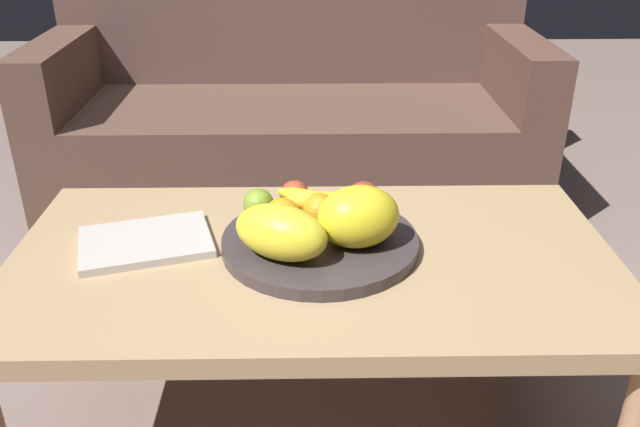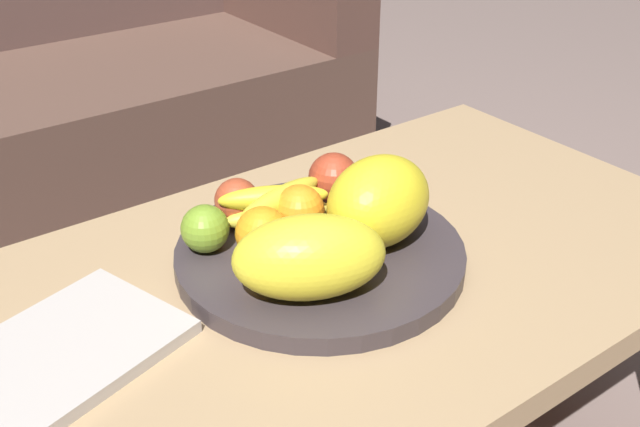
{
  "view_description": "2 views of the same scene",
  "coord_description": "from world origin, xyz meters",
  "px_view_note": "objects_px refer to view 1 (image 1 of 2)",
  "views": [
    {
      "loc": [
        -0.01,
        -1.11,
        1.09
      ],
      "look_at": [
        0.01,
        0.02,
        0.52
      ],
      "focal_mm": 37.47,
      "sensor_mm": 36.0,
      "label": 1
    },
    {
      "loc": [
        -0.49,
        -0.66,
        1.0
      ],
      "look_at": [
        0.01,
        0.02,
        0.52
      ],
      "focal_mm": 42.5,
      "sensor_mm": 36.0,
      "label": 2
    }
  ],
  "objects_px": {
    "apple_left": "(364,199)",
    "magazine": "(146,242)",
    "fruit_bowl": "(320,242)",
    "melon_large_front": "(358,217)",
    "apple_front": "(295,195)",
    "coffee_table": "(313,275)",
    "couch": "(292,121)",
    "orange_left": "(282,215)",
    "banana_bunch": "(314,205)",
    "melon_smaller_beside": "(281,232)",
    "orange_front": "(320,210)",
    "apple_right": "(259,204)"
  },
  "relations": [
    {
      "from": "orange_left",
      "to": "magazine",
      "type": "relative_size",
      "value": 0.28
    },
    {
      "from": "orange_left",
      "to": "apple_left",
      "type": "height_order",
      "value": "apple_left"
    },
    {
      "from": "apple_left",
      "to": "magazine",
      "type": "relative_size",
      "value": 0.29
    },
    {
      "from": "apple_left",
      "to": "couch",
      "type": "bearing_deg",
      "value": 98.86
    },
    {
      "from": "melon_smaller_beside",
      "to": "apple_front",
      "type": "xyz_separation_m",
      "value": [
        0.02,
        0.2,
        -0.02
      ]
    },
    {
      "from": "melon_large_front",
      "to": "orange_left",
      "type": "relative_size",
      "value": 2.22
    },
    {
      "from": "banana_bunch",
      "to": "couch",
      "type": "bearing_deg",
      "value": 93.54
    },
    {
      "from": "coffee_table",
      "to": "melon_large_front",
      "type": "bearing_deg",
      "value": -6.26
    },
    {
      "from": "apple_right",
      "to": "coffee_table",
      "type": "bearing_deg",
      "value": -43.76
    },
    {
      "from": "fruit_bowl",
      "to": "banana_bunch",
      "type": "bearing_deg",
      "value": 98.5
    },
    {
      "from": "coffee_table",
      "to": "banana_bunch",
      "type": "height_order",
      "value": "banana_bunch"
    },
    {
      "from": "apple_right",
      "to": "magazine",
      "type": "relative_size",
      "value": 0.25
    },
    {
      "from": "couch",
      "to": "fruit_bowl",
      "type": "bearing_deg",
      "value": -86.14
    },
    {
      "from": "fruit_bowl",
      "to": "magazine",
      "type": "xyz_separation_m",
      "value": [
        -0.34,
        0.01,
        -0.0
      ]
    },
    {
      "from": "couch",
      "to": "apple_right",
      "type": "distance_m",
      "value": 1.12
    },
    {
      "from": "melon_smaller_beside",
      "to": "magazine",
      "type": "xyz_separation_m",
      "value": [
        -0.27,
        0.09,
        -0.07
      ]
    },
    {
      "from": "apple_right",
      "to": "apple_front",
      "type": "bearing_deg",
      "value": 29.67
    },
    {
      "from": "melon_smaller_beside",
      "to": "orange_front",
      "type": "xyz_separation_m",
      "value": [
        0.07,
        0.12,
        -0.02
      ]
    },
    {
      "from": "fruit_bowl",
      "to": "melon_smaller_beside",
      "type": "xyz_separation_m",
      "value": [
        -0.07,
        -0.08,
        0.06
      ]
    },
    {
      "from": "melon_smaller_beside",
      "to": "apple_front",
      "type": "relative_size",
      "value": 2.9
    },
    {
      "from": "couch",
      "to": "orange_front",
      "type": "height_order",
      "value": "couch"
    },
    {
      "from": "apple_front",
      "to": "apple_left",
      "type": "bearing_deg",
      "value": -13.44
    },
    {
      "from": "apple_right",
      "to": "magazine",
      "type": "bearing_deg",
      "value": -162.91
    },
    {
      "from": "couch",
      "to": "melon_smaller_beside",
      "type": "xyz_separation_m",
      "value": [
        0.01,
        -1.26,
        0.22
      ]
    },
    {
      "from": "couch",
      "to": "banana_bunch",
      "type": "bearing_deg",
      "value": -86.46
    },
    {
      "from": "melon_large_front",
      "to": "orange_left",
      "type": "bearing_deg",
      "value": 159.01
    },
    {
      "from": "couch",
      "to": "orange_left",
      "type": "height_order",
      "value": "couch"
    },
    {
      "from": "coffee_table",
      "to": "apple_front",
      "type": "xyz_separation_m",
      "value": [
        -0.04,
        0.15,
        0.1
      ]
    },
    {
      "from": "couch",
      "to": "melon_smaller_beside",
      "type": "relative_size",
      "value": 9.38
    },
    {
      "from": "fruit_bowl",
      "to": "melon_large_front",
      "type": "distance_m",
      "value": 0.11
    },
    {
      "from": "orange_front",
      "to": "apple_front",
      "type": "bearing_deg",
      "value": 123.59
    },
    {
      "from": "melon_smaller_beside",
      "to": "apple_right",
      "type": "xyz_separation_m",
      "value": [
        -0.05,
        0.16,
        -0.02
      ]
    },
    {
      "from": "fruit_bowl",
      "to": "melon_large_front",
      "type": "height_order",
      "value": "melon_large_front"
    },
    {
      "from": "apple_right",
      "to": "banana_bunch",
      "type": "height_order",
      "value": "apple_right"
    },
    {
      "from": "apple_front",
      "to": "orange_front",
      "type": "bearing_deg",
      "value": -56.41
    },
    {
      "from": "coffee_table",
      "to": "couch",
      "type": "height_order",
      "value": "couch"
    },
    {
      "from": "orange_front",
      "to": "magazine",
      "type": "relative_size",
      "value": 0.27
    },
    {
      "from": "orange_front",
      "to": "banana_bunch",
      "type": "distance_m",
      "value": 0.03
    },
    {
      "from": "melon_large_front",
      "to": "magazine",
      "type": "relative_size",
      "value": 0.62
    },
    {
      "from": "melon_large_front",
      "to": "apple_left",
      "type": "height_order",
      "value": "melon_large_front"
    },
    {
      "from": "coffee_table",
      "to": "orange_front",
      "type": "xyz_separation_m",
      "value": [
        0.01,
        0.07,
        0.11
      ]
    },
    {
      "from": "apple_front",
      "to": "banana_bunch",
      "type": "bearing_deg",
      "value": -50.33
    },
    {
      "from": "banana_bunch",
      "to": "magazine",
      "type": "xyz_separation_m",
      "value": [
        -0.33,
        -0.06,
        -0.05
      ]
    },
    {
      "from": "couch",
      "to": "banana_bunch",
      "type": "height_order",
      "value": "couch"
    },
    {
      "from": "fruit_bowl",
      "to": "magazine",
      "type": "distance_m",
      "value": 0.34
    },
    {
      "from": "melon_large_front",
      "to": "orange_left",
      "type": "xyz_separation_m",
      "value": [
        -0.14,
        0.06,
        -0.02
      ]
    },
    {
      "from": "fruit_bowl",
      "to": "melon_large_front",
      "type": "bearing_deg",
      "value": -24.35
    },
    {
      "from": "coffee_table",
      "to": "melon_smaller_beside",
      "type": "height_order",
      "value": "melon_smaller_beside"
    },
    {
      "from": "orange_front",
      "to": "apple_left",
      "type": "relative_size",
      "value": 0.93
    },
    {
      "from": "orange_left",
      "to": "apple_front",
      "type": "distance_m",
      "value": 0.1
    }
  ]
}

